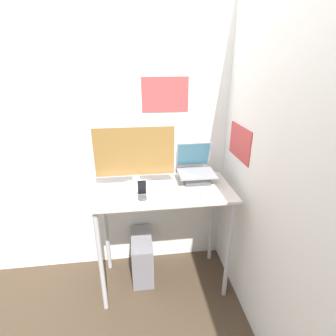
{
  "coord_description": "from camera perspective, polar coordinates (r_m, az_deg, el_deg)",
  "views": [
    {
      "loc": [
        -0.21,
        -1.6,
        1.92
      ],
      "look_at": [
        0.04,
        0.28,
        1.14
      ],
      "focal_mm": 28.0,
      "sensor_mm": 36.0,
      "label": 1
    }
  ],
  "objects": [
    {
      "name": "laptop",
      "position": [
        2.24,
        6.06,
        -0.95
      ],
      "size": [
        0.31,
        0.29,
        0.32
      ],
      "color": "#4C4C51",
      "rests_on": "desk"
    },
    {
      "name": "monitor",
      "position": [
        2.1,
        -7.23,
        2.59
      ],
      "size": [
        0.66,
        0.18,
        0.5
      ],
      "color": "silver",
      "rests_on": "desk"
    },
    {
      "name": "desk",
      "position": [
        2.19,
        -1.14,
        -8.17
      ],
      "size": [
        1.12,
        0.57,
        0.96
      ],
      "color": "beige",
      "rests_on": "ground_plane"
    },
    {
      "name": "computer_tower",
      "position": [
        2.62,
        -5.64,
        -18.57
      ],
      "size": [
        0.19,
        0.42,
        0.42
      ],
      "color": "gray",
      "rests_on": "ground_plane"
    },
    {
      "name": "mouse",
      "position": [
        2.04,
        7.56,
        -5.43
      ],
      "size": [
        0.04,
        0.06,
        0.03
      ],
      "color": "white",
      "rests_on": "desk"
    },
    {
      "name": "cell_phone",
      "position": [
        1.96,
        -5.64,
        -5.47
      ],
      "size": [
        0.07,
        0.07,
        0.16
      ],
      "color": "#4C4C51",
      "rests_on": "desk"
    },
    {
      "name": "ground_plane",
      "position": [
        2.51,
        -0.16,
        -27.7
      ],
      "size": [
        12.0,
        12.0,
        0.0
      ],
      "primitive_type": "plane",
      "color": "#473828"
    },
    {
      "name": "wall_side_right",
      "position": [
        1.91,
        19.36,
        2.06
      ],
      "size": [
        0.06,
        6.0,
        2.6
      ],
      "color": "white",
      "rests_on": "ground_plane"
    },
    {
      "name": "wall_back",
      "position": [
        2.34,
        -2.26,
        6.92
      ],
      "size": [
        6.0,
        0.06,
        2.6
      ],
      "color": "white",
      "rests_on": "ground_plane"
    },
    {
      "name": "keyboard",
      "position": [
        1.99,
        1.33,
        -6.24
      ],
      "size": [
        0.35,
        0.09,
        0.02
      ],
      "color": "white",
      "rests_on": "desk"
    }
  ]
}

